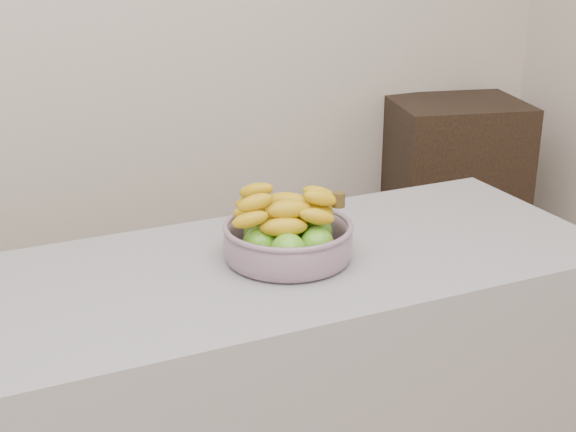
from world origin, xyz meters
The scene contains 2 objects.
cabinet centered at (1.51, 1.78, 0.46)m, with size 0.51×0.41×0.91m, color black.
fruit_bowl centered at (0.28, 0.71, 0.95)m, with size 0.28×0.28×0.15m.
Camera 1 is at (-0.38, -0.75, 1.61)m, focal length 50.00 mm.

